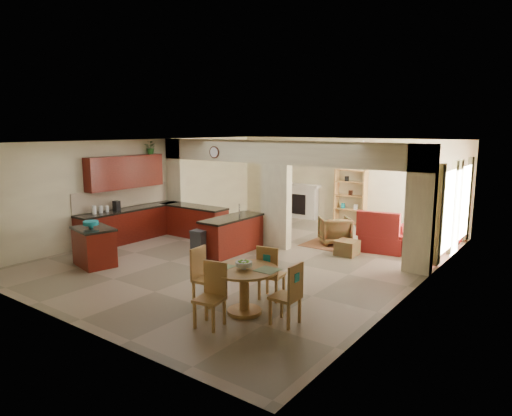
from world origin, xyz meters
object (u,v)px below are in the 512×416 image
Objects in this scene: kitchen_island at (94,246)px; armchair at (335,230)px; dining_table at (244,284)px; sofa at (428,235)px.

kitchen_island is 1.43× the size of armchair.
kitchen_island reaches higher than dining_table.
kitchen_island is at bearing 178.21° from dining_table.
sofa is at bearing 78.30° from dining_table.
armchair is (-0.92, 5.23, -0.15)m from dining_table.
armchair is at bearing 68.60° from kitchen_island.
dining_table reaches higher than sofa.
armchair is at bearing 119.93° from sofa.
armchair is (3.53, 5.09, -0.08)m from kitchen_island.
sofa is 3.00× the size of armchair.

